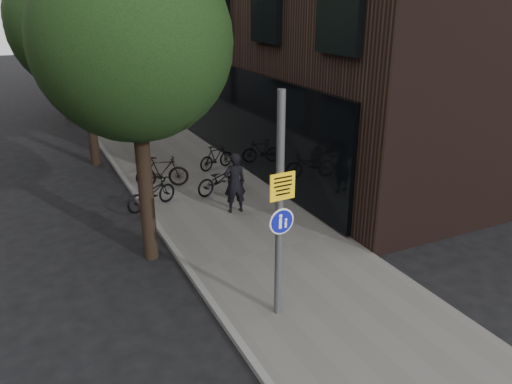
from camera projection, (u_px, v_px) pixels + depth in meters
ground at (337, 327)px, 10.02m from camera, size 120.00×120.00×0.00m
sidewalk at (189, 175)px, 18.49m from camera, size 4.50×60.00×0.12m
curb_edge at (128, 184)px, 17.57m from camera, size 0.15×60.00×0.13m
street_tree_near at (136, 50)px, 11.04m from camera, size 4.40×4.40×7.50m
street_tree_mid at (81, 30)px, 18.17m from camera, size 5.00×5.00×7.80m
street_tree_far at (57, 20)px, 25.72m from camera, size 5.00×5.00×7.80m
signpost at (279, 209)px, 9.48m from camera, size 0.53×0.15×4.58m
pedestrian at (235, 183)px, 14.84m from camera, size 0.71×0.50×1.85m
parked_bike_facade_near at (220, 179)px, 16.49m from camera, size 1.94×1.09×0.96m
parked_bike_facade_far at (216, 157)px, 18.82m from camera, size 1.59×0.85×0.92m
parked_bike_curb_near at (151, 193)px, 15.30m from camera, size 1.89×1.30×0.94m
parked_bike_curb_far at (162, 172)px, 16.99m from camera, size 1.86×0.99×1.08m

